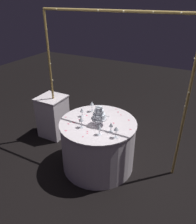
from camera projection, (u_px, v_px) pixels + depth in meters
ground_plane at (98, 164)px, 3.51m from camera, size 12.00×12.00×0.00m
decorative_arch at (110, 68)px, 3.10m from camera, size 2.24×0.06×2.24m
main_table at (98, 144)px, 3.33m from camera, size 1.13×1.13×0.78m
side_table at (53, 116)px, 4.10m from camera, size 0.47×0.47×0.78m
tiered_cake at (99, 115)px, 3.01m from camera, size 0.22×0.22×0.28m
wine_glass_0 at (82, 110)px, 3.25m from camera, size 0.06×0.06×0.14m
wine_glass_1 at (92, 104)px, 3.38m from camera, size 0.06×0.06×0.17m
wine_glass_2 at (81, 119)px, 2.97m from camera, size 0.07×0.07×0.17m
wine_glass_3 at (99, 127)px, 2.81m from camera, size 0.06×0.06×0.16m
wine_glass_4 at (116, 129)px, 2.75m from camera, size 0.06×0.06×0.16m
wine_glass_5 at (111, 125)px, 2.88m from camera, size 0.06×0.06×0.14m
cake_knife at (100, 114)px, 3.36m from camera, size 0.30×0.04×0.01m
rose_petal_0 at (92, 119)px, 3.23m from camera, size 0.03×0.03×0.00m
rose_petal_1 at (130, 129)px, 2.97m from camera, size 0.03×0.02×0.00m
rose_petal_2 at (93, 116)px, 3.31m from camera, size 0.03×0.04×0.00m
rose_petal_3 at (87, 131)px, 2.93m from camera, size 0.04×0.03×0.00m
rose_petal_4 at (87, 115)px, 3.32m from camera, size 0.04×0.05×0.00m
rose_petal_5 at (74, 123)px, 3.13m from camera, size 0.05×0.05×0.00m
rose_petal_6 at (66, 117)px, 3.28m from camera, size 0.04×0.04×0.00m
rose_petal_7 at (129, 120)px, 3.20m from camera, size 0.04×0.04×0.00m
rose_petal_8 at (68, 124)px, 3.10m from camera, size 0.04×0.03×0.00m
rose_petal_9 at (73, 122)px, 3.16m from camera, size 0.03×0.02×0.00m
rose_petal_10 at (95, 119)px, 3.24m from camera, size 0.04×0.03×0.00m
rose_petal_11 at (94, 118)px, 3.25m from camera, size 0.04×0.03×0.00m
rose_petal_12 at (116, 109)px, 3.51m from camera, size 0.03×0.03×0.00m
rose_petal_13 at (106, 120)px, 3.21m from camera, size 0.02×0.03×0.00m
rose_petal_14 at (114, 123)px, 3.12m from camera, size 0.04×0.04×0.00m
rose_petal_15 at (87, 133)px, 2.89m from camera, size 0.02×0.03×0.00m
rose_petal_16 at (83, 137)px, 2.82m from camera, size 0.02×0.03×0.00m
rose_petal_17 at (66, 131)px, 2.95m from camera, size 0.04×0.03×0.00m
rose_petal_18 at (79, 120)px, 3.21m from camera, size 0.03×0.03×0.00m
rose_petal_19 at (121, 115)px, 3.34m from camera, size 0.03×0.02×0.00m
rose_petal_20 at (118, 112)px, 3.42m from camera, size 0.03×0.04×0.00m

